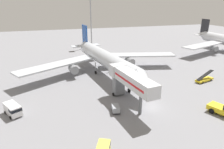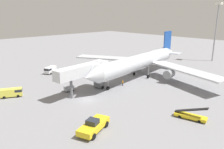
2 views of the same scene
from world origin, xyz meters
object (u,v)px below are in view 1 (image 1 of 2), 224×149
object	(u,v)px
service_van_outer_right	(13,109)
apron_light_mast	(91,13)
airplane_at_gate	(104,58)
jet_bridge	(129,80)
belt_loader_truck	(204,79)
baggage_cart_far_left	(116,109)
ground_crew_worker_foreground	(122,81)

from	to	relation	value
service_van_outer_right	apron_light_mast	xyz separation A→B (m)	(30.78, 62.24, 16.01)
airplane_at_gate	apron_light_mast	world-z (taller)	apron_light_mast
apron_light_mast	jet_bridge	bearing A→B (deg)	-95.64
jet_bridge	service_van_outer_right	world-z (taller)	jet_bridge
airplane_at_gate	belt_loader_truck	xyz separation A→B (m)	(26.07, -16.24, -4.50)
baggage_cart_far_left	airplane_at_gate	bearing A→B (deg)	79.35
airplane_at_gate	jet_bridge	distance (m)	21.92
airplane_at_gate	belt_loader_truck	world-z (taller)	airplane_at_gate
ground_crew_worker_foreground	jet_bridge	bearing A→B (deg)	-104.61
baggage_cart_far_left	apron_light_mast	xyz separation A→B (m)	(10.46, 67.88, 16.48)
airplane_at_gate	baggage_cart_far_left	size ratio (longest dim) A/B	20.12
belt_loader_truck	baggage_cart_far_left	distance (m)	31.85
jet_bridge	apron_light_mast	xyz separation A→B (m)	(6.43, 65.09, 11.45)
belt_loader_truck	baggage_cart_far_left	bearing A→B (deg)	-164.61
jet_bridge	baggage_cart_far_left	bearing A→B (deg)	-145.32
baggage_cart_far_left	jet_bridge	bearing A→B (deg)	34.68
apron_light_mast	airplane_at_gate	bearing A→B (deg)	-97.68
service_van_outer_right	ground_crew_worker_foreground	bearing A→B (deg)	16.83
airplane_at_gate	apron_light_mast	bearing A→B (deg)	82.32
airplane_at_gate	apron_light_mast	size ratio (longest dim) A/B	2.18
airplane_at_gate	ground_crew_worker_foreground	xyz separation A→B (m)	(2.28, -10.82, -4.29)
airplane_at_gate	service_van_outer_right	xyz separation A→B (m)	(-24.96, -19.06, -3.94)
belt_loader_truck	ground_crew_worker_foreground	size ratio (longest dim) A/B	3.57
jet_bridge	belt_loader_truck	size ratio (longest dim) A/B	2.55
jet_bridge	belt_loader_truck	distance (m)	27.74
belt_loader_truck	baggage_cart_far_left	size ratio (longest dim) A/B	2.42
belt_loader_truck	service_van_outer_right	bearing A→B (deg)	-176.84
airplane_at_gate	apron_light_mast	xyz separation A→B (m)	(5.82, 43.19, 12.06)
jet_bridge	airplane_at_gate	bearing A→B (deg)	88.41
jet_bridge	ground_crew_worker_foreground	world-z (taller)	jet_bridge
jet_bridge	apron_light_mast	distance (m)	66.40
airplane_at_gate	jet_bridge	world-z (taller)	airplane_at_gate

